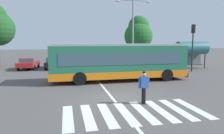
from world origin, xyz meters
TOP-DOWN VIEW (x-y plane):
  - ground_plane at (0.00, 0.00)m, footprint 160.00×160.00m
  - city_transit_bus at (1.43, 5.47)m, footprint 11.32×2.74m
  - pedestrian_crossing_street at (1.05, -1.15)m, footprint 0.58×0.33m
  - parked_car_red at (-7.19, 15.00)m, footprint 2.10×4.60m
  - parked_car_black at (-4.27, 14.75)m, footprint 2.00×4.56m
  - parked_car_champagne at (-1.60, 15.21)m, footprint 1.93×4.53m
  - parked_car_white at (1.13, 14.87)m, footprint 1.98×4.56m
  - parked_car_blue at (3.61, 14.99)m, footprint 1.95×4.54m
  - traffic_light_far_corner at (10.39, 8.80)m, footprint 0.33×0.32m
  - bus_stop_shelter at (11.94, 11.24)m, footprint 3.79×1.54m
  - twin_arm_street_lamp at (4.93, 12.55)m, footprint 4.35×0.32m
  - background_tree_right at (7.94, 18.99)m, footprint 4.25×4.25m
  - crosswalk_painted_stripes at (0.15, -2.35)m, footprint 6.45×3.22m
  - lane_center_line at (-0.31, 2.00)m, footprint 0.16×24.00m

SIDE VIEW (x-z plane):
  - ground_plane at x=0.00m, z-range 0.00..0.00m
  - lane_center_line at x=-0.31m, z-range 0.00..0.01m
  - crosswalk_painted_stripes at x=0.15m, z-range 0.00..0.01m
  - parked_car_red at x=-7.19m, z-range 0.09..1.44m
  - parked_car_black at x=-4.27m, z-range 0.09..1.44m
  - parked_car_champagne at x=-1.60m, z-range 0.09..1.44m
  - parked_car_white at x=1.13m, z-range 0.09..1.44m
  - parked_car_blue at x=3.61m, z-range 0.09..1.44m
  - pedestrian_crossing_street at x=1.05m, z-range 0.11..1.83m
  - city_transit_bus at x=1.43m, z-range 0.06..3.12m
  - bus_stop_shelter at x=11.94m, z-range 0.79..4.04m
  - traffic_light_far_corner at x=10.39m, z-range 0.84..5.86m
  - background_tree_right at x=7.94m, z-range 0.92..8.05m
  - twin_arm_street_lamp at x=4.93m, z-range 0.99..9.11m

